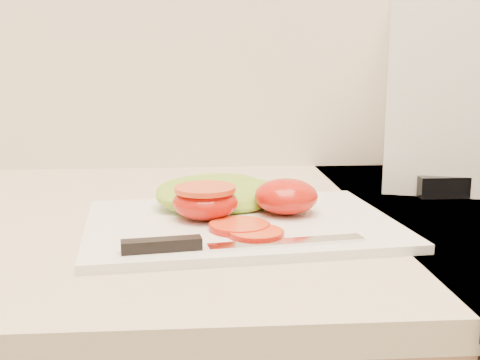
{
  "coord_description": "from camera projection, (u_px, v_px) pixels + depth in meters",
  "views": [
    {
      "loc": [
        -0.04,
        0.94,
        1.12
      ],
      "look_at": [
        0.01,
        1.62,
        0.99
      ],
      "focal_mm": 45.0,
      "sensor_mm": 36.0,
      "label": 1
    }
  ],
  "objects": [
    {
      "name": "lettuce_leaf_0",
      "position": [
        219.0,
        194.0,
        0.75
      ],
      "size": [
        0.19,
        0.16,
        0.03
      ],
      "primitive_type": "ellipsoid",
      "rotation": [
        0.0,
        0.0,
        0.36
      ],
      "color": "#87B830",
      "rests_on": "cutting_board"
    },
    {
      "name": "knife",
      "position": [
        212.0,
        244.0,
        0.59
      ],
      "size": [
        0.24,
        0.05,
        0.01
      ],
      "rotation": [
        0.0,
        0.0,
        0.15
      ],
      "color": "silver",
      "rests_on": "cutting_board"
    },
    {
      "name": "tomato_slice_1",
      "position": [
        256.0,
        233.0,
        0.63
      ],
      "size": [
        0.06,
        0.06,
        0.01
      ],
      "primitive_type": "cylinder",
      "color": "#E74B1E",
      "rests_on": "cutting_board"
    },
    {
      "name": "tomato_slice_0",
      "position": [
        239.0,
        226.0,
        0.65
      ],
      "size": [
        0.06,
        0.06,
        0.01
      ],
      "primitive_type": "cylinder",
      "color": "#E74B1E",
      "rests_on": "cutting_board"
    },
    {
      "name": "tomato_half_cut",
      "position": [
        205.0,
        201.0,
        0.69
      ],
      "size": [
        0.08,
        0.08,
        0.04
      ],
      "color": "red",
      "rests_on": "cutting_board"
    },
    {
      "name": "cutting_board",
      "position": [
        241.0,
        224.0,
        0.69
      ],
      "size": [
        0.37,
        0.29,
        0.01
      ],
      "primitive_type": "cube",
      "rotation": [
        0.0,
        0.0,
        0.1
      ],
      "color": "white",
      "rests_on": "counter"
    },
    {
      "name": "tomato_half_dome",
      "position": [
        286.0,
        196.0,
        0.71
      ],
      "size": [
        0.08,
        0.08,
        0.04
      ],
      "primitive_type": "ellipsoid",
      "color": "red",
      "rests_on": "cutting_board"
    },
    {
      "name": "appliance",
      "position": [
        454.0,
        86.0,
        0.93
      ],
      "size": [
        0.27,
        0.3,
        0.3
      ],
      "primitive_type": "cube",
      "rotation": [
        0.0,
        0.0,
        -0.32
      ],
      "color": "white",
      "rests_on": "counter"
    }
  ]
}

